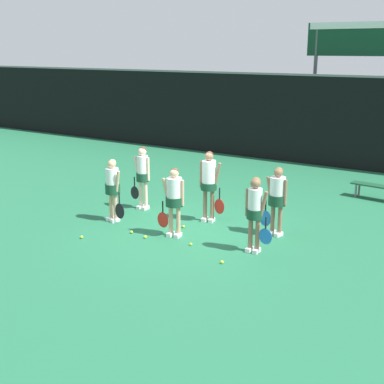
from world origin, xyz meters
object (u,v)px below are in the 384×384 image
object	(u,v)px
tennis_ball_7	(110,203)
tennis_ball_0	(132,232)
player_4	(209,180)
player_3	(142,172)
player_0	(113,185)
player_2	(255,208)
tennis_ball_4	(82,237)
tennis_ball_6	(145,237)
player_1	(174,196)
tennis_ball_2	(191,244)
tennis_ball_5	(222,262)
bench_courtside	(384,188)
player_5	(277,195)
tennis_ball_3	(257,211)
tennis_ball_1	(183,227)
scoreboard	(358,53)

from	to	relation	value
tennis_ball_7	tennis_ball_0	bearing A→B (deg)	-37.25
player_4	player_3	bearing A→B (deg)	170.85
player_0	player_3	bearing A→B (deg)	102.99
player_2	tennis_ball_4	world-z (taller)	player_2
tennis_ball_4	tennis_ball_6	distance (m)	1.47
player_1	tennis_ball_7	bearing A→B (deg)	151.12
player_3	tennis_ball_2	world-z (taller)	player_3
player_0	tennis_ball_5	xyz separation A→B (m)	(3.71, -0.93, -0.90)
tennis_ball_2	tennis_ball_5	distance (m)	1.22
player_1	tennis_ball_0	xyz separation A→B (m)	(-0.97, -0.40, -0.93)
player_2	bench_courtside	bearing A→B (deg)	74.33
bench_courtside	player_3	distance (m)	6.94
player_5	bench_courtside	bearing A→B (deg)	82.37
player_0	tennis_ball_3	world-z (taller)	player_0
tennis_ball_4	tennis_ball_7	distance (m)	2.82
player_5	tennis_ball_2	size ratio (longest dim) A/B	25.27
tennis_ball_1	tennis_ball_7	size ratio (longest dim) A/B	0.99
player_5	tennis_ball_6	distance (m)	3.20
player_3	tennis_ball_0	size ratio (longest dim) A/B	25.76
player_3	player_4	distance (m)	2.07
bench_courtside	tennis_ball_4	size ratio (longest dim) A/B	27.44
player_1	tennis_ball_6	bearing A→B (deg)	-141.81
scoreboard	player_4	world-z (taller)	scoreboard
scoreboard	tennis_ball_4	xyz separation A→B (m)	(-2.59, -11.80, -4.04)
tennis_ball_3	tennis_ball_1	bearing A→B (deg)	-114.41
scoreboard	tennis_ball_6	world-z (taller)	scoreboard
player_2	tennis_ball_0	distance (m)	3.16
tennis_ball_2	tennis_ball_7	size ratio (longest dim) A/B	0.93
player_3	player_1	bearing A→B (deg)	-36.36
tennis_ball_5	tennis_ball_2	bearing A→B (deg)	154.68
bench_courtside	player_0	size ratio (longest dim) A/B	1.20
player_1	tennis_ball_3	distance (m)	2.97
tennis_ball_2	tennis_ball_4	world-z (taller)	tennis_ball_4
bench_courtside	player_4	distance (m)	5.49
player_4	tennis_ball_2	size ratio (longest dim) A/B	27.95
player_0	bench_courtside	bearing A→B (deg)	58.67
player_0	tennis_ball_1	size ratio (longest dim) A/B	23.40
bench_courtside	tennis_ball_7	distance (m)	7.86
tennis_ball_7	player_1	bearing A→B (deg)	-21.22
scoreboard	tennis_ball_6	bearing A→B (deg)	-97.07
player_1	tennis_ball_5	size ratio (longest dim) A/B	23.81
tennis_ball_3	tennis_ball_4	distance (m)	4.73
tennis_ball_0	tennis_ball_5	size ratio (longest dim) A/B	0.98
tennis_ball_2	tennis_ball_6	distance (m)	1.15
scoreboard	player_5	distance (m)	9.70
bench_courtside	player_2	size ratio (longest dim) A/B	1.16
player_3	tennis_ball_7	distance (m)	1.46
bench_courtside	tennis_ball_1	world-z (taller)	bench_courtside
tennis_ball_2	tennis_ball_6	size ratio (longest dim) A/B	0.90
player_1	tennis_ball_7	xyz separation A→B (m)	(-3.04, 1.18, -0.93)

